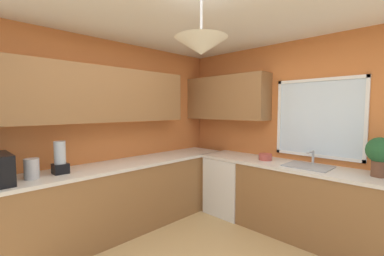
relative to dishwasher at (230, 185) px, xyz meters
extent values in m
cube|color=#D17238|center=(0.87, 0.37, 0.85)|extent=(3.80, 0.06, 2.56)
cube|color=#D17238|center=(-1.00, -1.61, 0.85)|extent=(0.06, 4.02, 2.56)
cube|color=silver|center=(1.16, 0.34, 1.07)|extent=(1.02, 0.02, 0.95)
cube|color=white|center=(1.16, 0.33, 1.56)|extent=(1.10, 0.04, 0.04)
cube|color=white|center=(1.16, 0.33, 0.58)|extent=(1.10, 0.04, 0.04)
cube|color=white|center=(0.63, 0.33, 1.07)|extent=(0.04, 0.04, 1.03)
cube|color=white|center=(1.69, 0.33, 1.07)|extent=(0.04, 0.04, 1.03)
cube|color=olive|center=(-0.81, -1.81, 1.37)|extent=(0.32, 2.73, 0.70)
cube|color=olive|center=(-0.24, 0.18, 1.37)|extent=(1.47, 0.32, 0.70)
cylinder|color=#B7B7BC|center=(0.87, -1.61, 1.95)|extent=(0.02, 0.02, 0.35)
cone|color=silver|center=(0.87, -1.61, 1.71)|extent=(0.44, 0.44, 0.14)
cube|color=olive|center=(-0.66, -1.61, 0.00)|extent=(0.62, 3.60, 0.87)
cube|color=silver|center=(-0.66, -1.61, 0.46)|extent=(0.65, 3.63, 0.04)
cube|color=olive|center=(1.08, 0.03, 0.00)|extent=(2.86, 0.62, 0.87)
cube|color=silver|center=(1.08, 0.03, 0.46)|extent=(2.89, 0.65, 0.04)
cube|color=white|center=(0.00, 0.00, 0.00)|extent=(0.60, 0.60, 0.86)
cylinder|color=#B7B7BC|center=(-0.64, -2.52, 0.58)|extent=(0.14, 0.14, 0.21)
cube|color=#9EA0A5|center=(1.16, 0.03, 0.48)|extent=(0.52, 0.40, 0.02)
cylinder|color=#B7B7BC|center=(1.16, 0.19, 0.57)|extent=(0.03, 0.03, 0.18)
cylinder|color=#B7B7BC|center=(1.16, 0.09, 0.65)|extent=(0.02, 0.20, 0.02)
cylinder|color=brown|center=(1.87, 0.08, 0.56)|extent=(0.15, 0.15, 0.17)
sphere|color=#23562D|center=(1.87, 0.08, 0.76)|extent=(0.27, 0.27, 0.27)
cylinder|color=#B74C42|center=(0.58, 0.03, 0.52)|extent=(0.18, 0.18, 0.09)
cube|color=black|center=(-0.66, -2.24, 0.53)|extent=(0.15, 0.15, 0.11)
cylinder|color=#B2BCC6|center=(-0.66, -2.24, 0.71)|extent=(0.12, 0.12, 0.25)
camera|label=1|loc=(2.32, -3.18, 1.19)|focal=23.79mm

